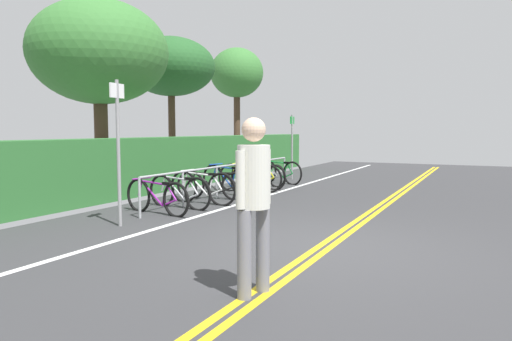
{
  "coord_description": "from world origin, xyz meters",
  "views": [
    {
      "loc": [
        -6.2,
        -2.0,
        1.64
      ],
      "look_at": [
        2.34,
        2.21,
        0.81
      ],
      "focal_mm": 33.07,
      "sensor_mm": 36.0,
      "label": 1
    }
  ],
  "objects_px": {
    "bicycle_4": "(227,180)",
    "bicycle_5": "(250,178)",
    "pedestrian": "(254,193)",
    "tree_far_right": "(171,67)",
    "bicycle_1": "(179,192)",
    "sign_post_near": "(118,140)",
    "tree_extra": "(237,74)",
    "sign_post_far": "(292,140)",
    "bicycle_8": "(280,172)",
    "bicycle_0": "(157,197)",
    "bicycle_7": "(265,175)",
    "tree_mid": "(99,53)",
    "bike_rack": "(231,172)",
    "bicycle_3": "(213,185)",
    "bicycle_2": "(202,188)",
    "bicycle_6": "(258,176)"
  },
  "relations": [
    {
      "from": "bicycle_3",
      "to": "bicycle_1",
      "type": "bearing_deg",
      "value": -178.81
    },
    {
      "from": "bicycle_1",
      "to": "tree_far_right",
      "type": "relative_size",
      "value": 0.36
    },
    {
      "from": "bicycle_6",
      "to": "bicycle_8",
      "type": "distance_m",
      "value": 1.49
    },
    {
      "from": "tree_extra",
      "to": "sign_post_far",
      "type": "bearing_deg",
      "value": -133.2
    },
    {
      "from": "pedestrian",
      "to": "tree_extra",
      "type": "height_order",
      "value": "tree_extra"
    },
    {
      "from": "bicycle_0",
      "to": "tree_far_right",
      "type": "relative_size",
      "value": 0.37
    },
    {
      "from": "bicycle_7",
      "to": "bicycle_6",
      "type": "bearing_deg",
      "value": -168.62
    },
    {
      "from": "bicycle_4",
      "to": "tree_extra",
      "type": "xyz_separation_m",
      "value": [
        8.08,
        4.11,
        3.69
      ]
    },
    {
      "from": "bicycle_5",
      "to": "tree_extra",
      "type": "height_order",
      "value": "tree_extra"
    },
    {
      "from": "bicycle_6",
      "to": "bicycle_1",
      "type": "bearing_deg",
      "value": 179.03
    },
    {
      "from": "bicycle_8",
      "to": "pedestrian",
      "type": "relative_size",
      "value": 0.95
    },
    {
      "from": "pedestrian",
      "to": "sign_post_far",
      "type": "height_order",
      "value": "sign_post_far"
    },
    {
      "from": "bicycle_0",
      "to": "bicycle_7",
      "type": "bearing_deg",
      "value": 1.07
    },
    {
      "from": "bicycle_7",
      "to": "sign_post_far",
      "type": "distance_m",
      "value": 2.22
    },
    {
      "from": "bicycle_2",
      "to": "bicycle_7",
      "type": "height_order",
      "value": "bicycle_2"
    },
    {
      "from": "bicycle_7",
      "to": "pedestrian",
      "type": "relative_size",
      "value": 0.9
    },
    {
      "from": "bicycle_4",
      "to": "bicycle_6",
      "type": "height_order",
      "value": "bicycle_4"
    },
    {
      "from": "sign_post_far",
      "to": "tree_extra",
      "type": "height_order",
      "value": "tree_extra"
    },
    {
      "from": "bicycle_5",
      "to": "pedestrian",
      "type": "relative_size",
      "value": 1.0
    },
    {
      "from": "bicycle_2",
      "to": "bicycle_6",
      "type": "xyz_separation_m",
      "value": [
        2.92,
        0.06,
        -0.01
      ]
    },
    {
      "from": "bicycle_1",
      "to": "pedestrian",
      "type": "relative_size",
      "value": 0.97
    },
    {
      "from": "bike_rack",
      "to": "tree_extra",
      "type": "height_order",
      "value": "tree_extra"
    },
    {
      "from": "bicycle_0",
      "to": "sign_post_near",
      "type": "relative_size",
      "value": 0.71
    },
    {
      "from": "bicycle_0",
      "to": "bicycle_1",
      "type": "height_order",
      "value": "bicycle_1"
    },
    {
      "from": "bicycle_1",
      "to": "sign_post_near",
      "type": "bearing_deg",
      "value": -174.7
    },
    {
      "from": "bicycle_4",
      "to": "bicycle_5",
      "type": "height_order",
      "value": "bicycle_4"
    },
    {
      "from": "bicycle_3",
      "to": "sign_post_near",
      "type": "bearing_deg",
      "value": -176.4
    },
    {
      "from": "bicycle_3",
      "to": "bicycle_8",
      "type": "bearing_deg",
      "value": -1.63
    },
    {
      "from": "tree_far_right",
      "to": "sign_post_near",
      "type": "bearing_deg",
      "value": -149.77
    },
    {
      "from": "bicycle_7",
      "to": "sign_post_near",
      "type": "bearing_deg",
      "value": -177.53
    },
    {
      "from": "bicycle_3",
      "to": "tree_far_right",
      "type": "distance_m",
      "value": 6.53
    },
    {
      "from": "bike_rack",
      "to": "pedestrian",
      "type": "bearing_deg",
      "value": -148.9
    },
    {
      "from": "bicycle_1",
      "to": "bicycle_8",
      "type": "distance_m",
      "value": 5.11
    },
    {
      "from": "bike_rack",
      "to": "bicycle_0",
      "type": "height_order",
      "value": "bike_rack"
    },
    {
      "from": "bicycle_3",
      "to": "bicycle_0",
      "type": "bearing_deg",
      "value": -179.12
    },
    {
      "from": "sign_post_far",
      "to": "bicycle_8",
      "type": "bearing_deg",
      "value": -174.83
    },
    {
      "from": "sign_post_far",
      "to": "bicycle_1",
      "type": "bearing_deg",
      "value": -179.66
    },
    {
      "from": "bicycle_4",
      "to": "bicycle_7",
      "type": "bearing_deg",
      "value": -1.18
    },
    {
      "from": "tree_mid",
      "to": "bike_rack",
      "type": "bearing_deg",
      "value": -76.18
    },
    {
      "from": "bicycle_2",
      "to": "sign_post_near",
      "type": "height_order",
      "value": "sign_post_near"
    },
    {
      "from": "bike_rack",
      "to": "tree_extra",
      "type": "relative_size",
      "value": 1.34
    },
    {
      "from": "pedestrian",
      "to": "sign_post_near",
      "type": "height_order",
      "value": "sign_post_near"
    },
    {
      "from": "pedestrian",
      "to": "sign_post_near",
      "type": "xyz_separation_m",
      "value": [
        1.98,
        3.53,
        0.45
      ]
    },
    {
      "from": "tree_mid",
      "to": "bicycle_1",
      "type": "bearing_deg",
      "value": -111.29
    },
    {
      "from": "bicycle_3",
      "to": "bicycle_4",
      "type": "bearing_deg",
      "value": 7.01
    },
    {
      "from": "bicycle_0",
      "to": "sign_post_far",
      "type": "xyz_separation_m",
      "value": [
        7.13,
        0.04,
        0.95
      ]
    },
    {
      "from": "bicycle_4",
      "to": "tree_far_right",
      "type": "relative_size",
      "value": 0.37
    },
    {
      "from": "pedestrian",
      "to": "tree_far_right",
      "type": "height_order",
      "value": "tree_far_right"
    },
    {
      "from": "tree_mid",
      "to": "tree_far_right",
      "type": "distance_m",
      "value": 3.97
    },
    {
      "from": "bicycle_1",
      "to": "tree_far_right",
      "type": "height_order",
      "value": "tree_far_right"
    }
  ]
}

